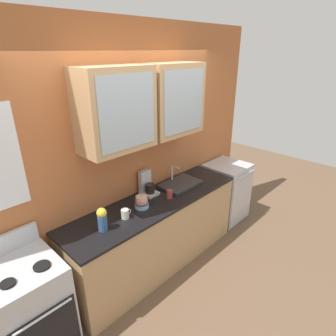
# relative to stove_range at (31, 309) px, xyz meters

# --- Properties ---
(ground_plane) EXTENTS (10.00, 10.00, 0.00)m
(ground_plane) POSITION_rel_stove_range_xyz_m (1.51, 0.00, -0.46)
(ground_plane) COLOR brown
(back_wall_unit) EXTENTS (4.12, 0.48, 2.81)m
(back_wall_unit) POSITION_rel_stove_range_xyz_m (1.50, 0.30, 1.11)
(back_wall_unit) COLOR #B76638
(back_wall_unit) RESTS_ON ground_plane
(counter) EXTENTS (2.31, 0.63, 0.90)m
(counter) POSITION_rel_stove_range_xyz_m (1.51, 0.00, -0.01)
(counter) COLOR tan
(counter) RESTS_ON ground_plane
(stove_range) EXTENTS (0.57, 0.64, 1.08)m
(stove_range) POSITION_rel_stove_range_xyz_m (0.00, 0.00, 0.00)
(stove_range) COLOR silver
(stove_range) RESTS_ON ground_plane
(sink_faucet) EXTENTS (0.52, 0.35, 0.24)m
(sink_faucet) POSITION_rel_stove_range_xyz_m (2.00, 0.07, 0.46)
(sink_faucet) COLOR #2D2D30
(sink_faucet) RESTS_ON counter
(bowl_stack) EXTENTS (0.16, 0.16, 0.14)m
(bowl_stack) POSITION_rel_stove_range_xyz_m (1.29, 0.01, 0.51)
(bowl_stack) COLOR #8CB7E0
(bowl_stack) RESTS_ON counter
(vase) EXTENTS (0.10, 0.10, 0.24)m
(vase) POSITION_rel_stove_range_xyz_m (0.76, -0.04, 0.57)
(vase) COLOR #33598C
(vase) RESTS_ON counter
(cup_near_sink) EXTENTS (0.11, 0.07, 0.10)m
(cup_near_sink) POSITION_rel_stove_range_xyz_m (1.66, -0.07, 0.50)
(cup_near_sink) COLOR #993838
(cup_near_sink) RESTS_ON counter
(cup_near_bowls) EXTENTS (0.12, 0.08, 0.10)m
(cup_near_bowls) POSITION_rel_stove_range_xyz_m (1.03, -0.03, 0.50)
(cup_near_bowls) COLOR silver
(cup_near_bowls) RESTS_ON counter
(dishwasher) EXTENTS (0.59, 0.61, 0.90)m
(dishwasher) POSITION_rel_stove_range_xyz_m (3.01, -0.00, -0.01)
(dishwasher) COLOR silver
(dishwasher) RESTS_ON ground_plane
(coffee_maker) EXTENTS (0.17, 0.20, 0.29)m
(coffee_maker) POSITION_rel_stove_range_xyz_m (1.55, 0.20, 0.55)
(coffee_maker) COLOR #B7B7BC
(coffee_maker) RESTS_ON counter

